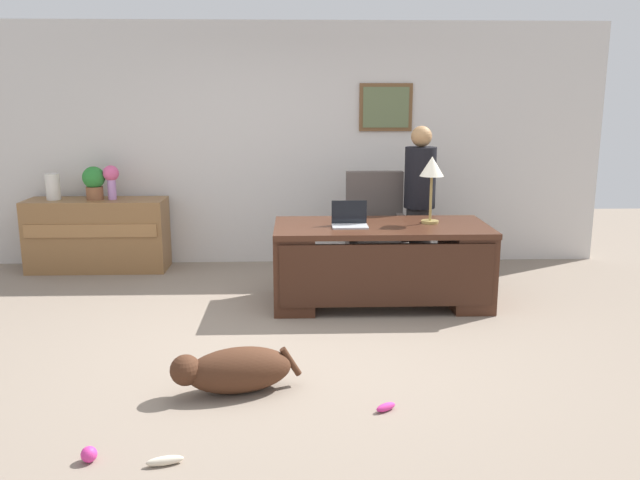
% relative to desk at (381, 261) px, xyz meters
% --- Properties ---
extents(ground_plane, '(12.00, 12.00, 0.00)m').
position_rel_desk_xyz_m(ground_plane, '(-0.80, -0.92, -0.41)').
color(ground_plane, gray).
extents(back_wall, '(7.00, 0.16, 2.70)m').
position_rel_desk_xyz_m(back_wall, '(-0.79, 1.68, 0.94)').
color(back_wall, silver).
rests_on(back_wall, ground_plane).
extents(desk, '(1.96, 0.92, 0.74)m').
position_rel_desk_xyz_m(desk, '(0.00, 0.00, 0.00)').
color(desk, '#422316').
rests_on(desk, ground_plane).
extents(credenza, '(1.50, 0.50, 0.79)m').
position_rel_desk_xyz_m(credenza, '(-2.97, 1.32, -0.01)').
color(credenza, olive).
rests_on(credenza, ground_plane).
extents(armchair, '(0.60, 0.59, 1.12)m').
position_rel_desk_xyz_m(armchair, '(0.05, 0.88, 0.09)').
color(armchair, '#564C47').
rests_on(armchair, ground_plane).
extents(person_standing, '(0.32, 0.32, 1.60)m').
position_rel_desk_xyz_m(person_standing, '(0.49, 0.82, 0.41)').
color(person_standing, '#262323').
rests_on(person_standing, ground_plane).
extents(dog_lying, '(0.84, 0.45, 0.30)m').
position_rel_desk_xyz_m(dog_lying, '(-1.19, -1.83, -0.25)').
color(dog_lying, '#472819').
rests_on(dog_lying, ground_plane).
extents(laptop, '(0.32, 0.22, 0.22)m').
position_rel_desk_xyz_m(laptop, '(-0.30, -0.02, 0.39)').
color(laptop, '#B2B5BA').
rests_on(laptop, desk).
extents(desk_lamp, '(0.22, 0.22, 0.62)m').
position_rel_desk_xyz_m(desk_lamp, '(0.46, 0.10, 0.82)').
color(desk_lamp, '#9E8447').
rests_on(desk_lamp, desk).
extents(vase_with_flowers, '(0.17, 0.17, 0.37)m').
position_rel_desk_xyz_m(vase_with_flowers, '(-2.79, 1.33, 0.62)').
color(vase_with_flowers, '#BB86CB').
rests_on(vase_with_flowers, credenza).
extents(vase_empty, '(0.15, 0.15, 0.28)m').
position_rel_desk_xyz_m(vase_empty, '(-3.42, 1.33, 0.52)').
color(vase_empty, silver).
rests_on(vase_empty, credenza).
extents(potted_plant, '(0.24, 0.24, 0.36)m').
position_rel_desk_xyz_m(potted_plant, '(-2.97, 1.33, 0.58)').
color(potted_plant, brown).
rests_on(potted_plant, credenza).
extents(dog_toy_ball, '(0.09, 0.09, 0.09)m').
position_rel_desk_xyz_m(dog_toy_ball, '(-1.88, -2.64, -0.37)').
color(dog_toy_ball, '#D8338C').
rests_on(dog_toy_ball, ground_plane).
extents(dog_toy_bone, '(0.20, 0.10, 0.05)m').
position_rel_desk_xyz_m(dog_toy_bone, '(-1.47, -2.68, -0.38)').
color(dog_toy_bone, beige).
rests_on(dog_toy_bone, ground_plane).
extents(dog_toy_plush, '(0.15, 0.12, 0.05)m').
position_rel_desk_xyz_m(dog_toy_plush, '(-0.23, -2.12, -0.38)').
color(dog_toy_plush, '#D8338C').
rests_on(dog_toy_plush, ground_plane).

